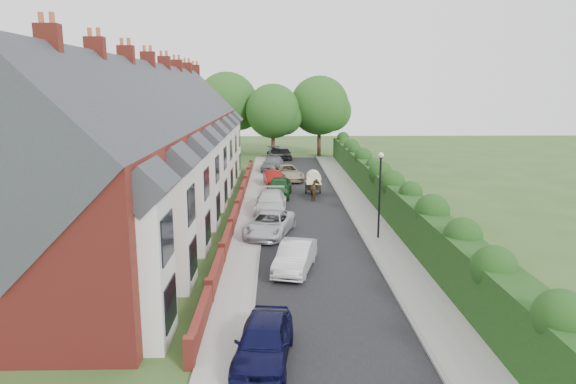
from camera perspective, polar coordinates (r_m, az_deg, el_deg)
name	(u,v)px	position (r m, az deg, el deg)	size (l,w,h in m)	color
ground	(327,263)	(26.55, 4.36, -7.82)	(140.00, 140.00, 0.00)	#2D4C1E
road	(305,211)	(37.04, 1.94, -2.17)	(6.00, 58.00, 0.02)	black
pavement_hedge_side	(362,210)	(37.48, 8.22, -2.05)	(2.20, 58.00, 0.12)	gray
pavement_house_side	(252,211)	(37.02, -4.02, -2.13)	(1.70, 58.00, 0.12)	gray
kerb_hedge_side	(347,210)	(37.32, 6.63, -2.05)	(0.18, 58.00, 0.13)	gray
kerb_house_side	(263,211)	(36.98, -2.78, -2.12)	(0.18, 58.00, 0.13)	gray
hedge	(388,189)	(37.49, 11.00, 0.28)	(2.10, 58.00, 2.85)	black
terrace_row	(155,152)	(36.15, -14.60, 4.31)	(9.05, 40.50, 11.50)	maroon
garden_wall_row	(237,209)	(36.02, -5.69, -1.89)	(0.35, 40.35, 1.10)	maroon
lamppost	(380,184)	(30.04, 10.18, 0.83)	(0.32, 0.32, 5.16)	black
tree_far_left	(276,112)	(65.08, -1.37, 8.82)	(7.14, 6.80, 9.29)	#332316
tree_far_right	(322,107)	(67.31, 3.85, 9.41)	(7.98, 7.60, 10.31)	#332316
tree_far_back	(230,104)	(68.31, -6.43, 9.64)	(8.40, 8.00, 10.82)	#332316
car_navy	(264,341)	(17.30, -2.72, -16.22)	(1.73, 4.30, 1.47)	black
car_silver_a	(295,257)	(25.16, 0.81, -7.19)	(1.50, 4.30, 1.42)	silver
car_silver_b	(270,224)	(31.00, -2.06, -3.57)	(2.36, 5.12, 1.42)	#B6B8BE
car_white	(271,202)	(36.42, -1.94, -1.17)	(2.18, 5.37, 1.56)	silver
car_green	(279,187)	(41.90, -1.00, 0.54)	(1.88, 4.67, 1.59)	#113A17
car_red	(273,178)	(46.67, -1.67, 1.53)	(1.44, 4.12, 1.36)	maroon
car_beige	(287,173)	(49.40, -0.15, 2.17)	(2.48, 5.37, 1.49)	tan
car_grey	(273,164)	(54.92, -1.73, 3.14)	(2.17, 5.33, 1.55)	slate
car_black	(284,153)	(64.04, -0.43, 4.31)	(1.71, 4.26, 1.45)	black
horse	(315,190)	(40.80, 3.05, 0.21)	(0.84, 1.85, 1.57)	#49351B
horse_cart	(314,181)	(42.69, 2.85, 1.24)	(1.28, 2.83, 2.04)	black
car_extra_far	(276,153)	(64.68, -1.36, 4.33)	(1.90, 4.68, 1.36)	black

